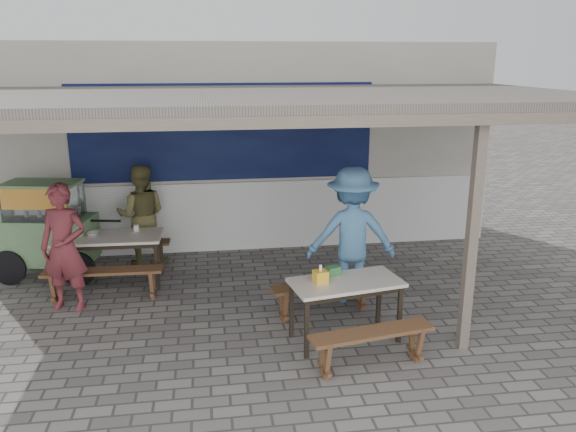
% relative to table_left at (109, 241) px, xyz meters
% --- Properties ---
extents(ground, '(60.00, 60.00, 0.00)m').
position_rel_table_left_xyz_m(ground, '(1.96, -1.65, -0.67)').
color(ground, slate).
rests_on(ground, ground).
extents(back_wall, '(9.00, 1.28, 3.50)m').
position_rel_table_left_xyz_m(back_wall, '(1.96, 1.93, 1.05)').
color(back_wall, '#B9B5A6').
rests_on(back_wall, ground).
extents(warung_roof, '(9.00, 4.21, 2.81)m').
position_rel_table_left_xyz_m(warung_roof, '(1.98, -0.75, 2.04)').
color(warung_roof, '#635A55').
rests_on(warung_roof, ground).
extents(table_left, '(1.53, 0.76, 0.75)m').
position_rel_table_left_xyz_m(table_left, '(0.00, 0.00, 0.00)').
color(table_left, beige).
rests_on(table_left, ground).
extents(bench_left_street, '(1.61, 0.33, 0.45)m').
position_rel_table_left_xyz_m(bench_left_street, '(-0.02, -0.59, -0.33)').
color(bench_left_street, brown).
rests_on(bench_left_street, ground).
extents(bench_left_wall, '(1.61, 0.33, 0.45)m').
position_rel_table_left_xyz_m(bench_left_wall, '(0.02, 0.59, -0.33)').
color(bench_left_wall, brown).
rests_on(bench_left_wall, ground).
extents(table_right, '(1.37, 0.86, 0.75)m').
position_rel_table_left_xyz_m(table_right, '(3.00, -2.17, -0.01)').
color(table_right, beige).
rests_on(table_right, ground).
extents(bench_right_street, '(1.41, 0.52, 0.45)m').
position_rel_table_left_xyz_m(bench_right_street, '(3.12, -2.86, -0.34)').
color(bench_right_street, brown).
rests_on(bench_right_street, ground).
extents(bench_right_wall, '(1.41, 0.52, 0.45)m').
position_rel_table_left_xyz_m(bench_right_wall, '(2.88, -1.49, -0.34)').
color(bench_right_wall, brown).
rests_on(bench_right_wall, ground).
extents(vendor_cart, '(1.91, 0.96, 1.48)m').
position_rel_table_left_xyz_m(vendor_cart, '(-0.94, 0.43, 0.13)').
color(vendor_cart, '#6F9362').
rests_on(vendor_cart, ground).
extents(patron_street_side, '(0.71, 0.55, 1.71)m').
position_rel_table_left_xyz_m(patron_street_side, '(-0.43, -0.79, 0.18)').
color(patron_street_side, maroon).
rests_on(patron_street_side, ground).
extents(patron_wall_side, '(0.81, 0.65, 1.63)m').
position_rel_table_left_xyz_m(patron_wall_side, '(0.39, 0.83, 0.14)').
color(patron_wall_side, brown).
rests_on(patron_wall_side, ground).
extents(patron_right_table, '(1.27, 0.82, 1.87)m').
position_rel_table_left_xyz_m(patron_right_table, '(3.36, -1.04, 0.26)').
color(patron_right_table, teal).
rests_on(patron_right_table, ground).
extents(tissue_box, '(0.18, 0.18, 0.15)m').
position_rel_table_left_xyz_m(tissue_box, '(2.69, -2.19, 0.15)').
color(tissue_box, gold).
rests_on(tissue_box, table_right).
extents(donation_box, '(0.19, 0.15, 0.11)m').
position_rel_table_left_xyz_m(donation_box, '(2.88, -1.98, 0.13)').
color(donation_box, '#33743C').
rests_on(donation_box, table_right).
extents(condiment_jar, '(0.08, 0.08, 0.09)m').
position_rel_table_left_xyz_m(condiment_jar, '(0.37, 0.18, 0.12)').
color(condiment_jar, silver).
rests_on(condiment_jar, table_left).
extents(condiment_bowl, '(0.19, 0.19, 0.04)m').
position_rel_table_left_xyz_m(condiment_bowl, '(-0.23, 0.07, 0.10)').
color(condiment_bowl, white).
rests_on(condiment_bowl, table_left).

